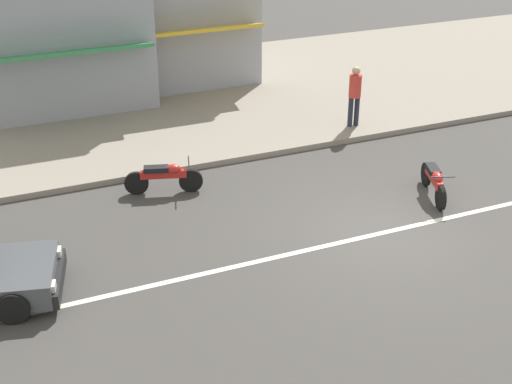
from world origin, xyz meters
TOP-DOWN VIEW (x-y plane):
  - ground_plane at (0.00, 0.00)m, footprint 160.00×160.00m
  - lane_centre_stripe at (0.00, 0.00)m, footprint 50.40×0.14m
  - kerb_strip at (0.00, 9.53)m, footprint 68.00×10.00m
  - motorcycle_0 at (2.03, 0.99)m, footprint 0.82×1.72m
  - motorcycle_1 at (-3.63, 3.62)m, footprint 1.77×0.76m
  - pedestrian_far_end at (2.39, 5.32)m, footprint 0.34×0.34m
  - shopfront_corner_warung at (-1.20, 11.85)m, footprint 5.55×4.98m
  - shopfront_mid_block at (-4.80, 11.65)m, footprint 5.28×6.37m

SIDE VIEW (x-z plane):
  - ground_plane at x=0.00m, z-range 0.00..0.00m
  - lane_centre_stripe at x=0.00m, z-range 0.00..0.01m
  - kerb_strip at x=0.00m, z-range 0.00..0.15m
  - motorcycle_0 at x=2.03m, z-range 0.02..0.82m
  - motorcycle_1 at x=-3.63m, z-range 0.02..0.82m
  - pedestrian_far_end at x=2.39m, z-range 0.30..2.02m
  - shopfront_corner_warung at x=-1.20m, z-range 0.16..4.45m
  - shopfront_mid_block at x=-4.80m, z-range 0.16..4.58m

